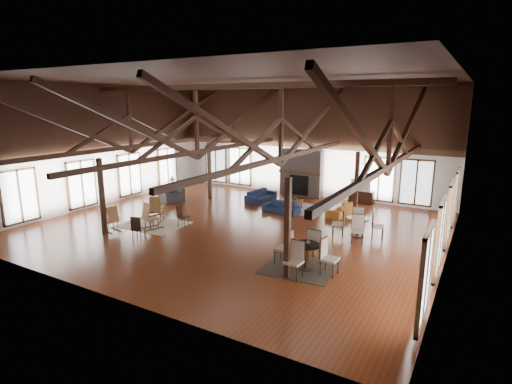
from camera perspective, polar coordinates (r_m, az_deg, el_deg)
The scene contains 31 objects.
floor at distance 16.96m, azimuth -2.69°, elevation -4.94°, with size 16.00×16.00×0.00m, color maroon.
ceiling at distance 16.20m, azimuth -2.92°, elevation 15.75°, with size 16.00×14.00×0.02m, color black.
wall_back at distance 22.48m, azimuth 6.96°, elevation 7.14°, with size 16.00×0.02×6.00m, color white.
wall_front at distance 11.17m, azimuth -22.60°, elevation 0.72°, with size 16.00×0.02×6.00m, color white.
wall_left at distance 21.68m, azimuth -21.00°, elevation 6.20°, with size 0.02×14.00×6.00m, color white.
wall_right at distance 13.78m, azimuth 26.47°, elevation 2.47°, with size 0.02×14.00×6.00m, color white.
roof_truss at distance 16.21m, azimuth -2.84°, elevation 8.77°, with size 15.60×14.07×3.14m.
post_grid at distance 16.57m, azimuth -2.75°, elevation 0.10°, with size 8.16×7.16×3.05m.
fireplace at distance 22.41m, azimuth 6.51°, elevation 2.72°, with size 2.50×0.69×2.60m.
ceiling_fan at distance 15.12m, azimuth -3.29°, elevation 7.37°, with size 1.60×1.60×0.75m.
sofa_navy_front at distance 19.00m, azimuth 3.60°, elevation -2.19°, with size 1.78×0.70×0.52m, color #151F39.
sofa_navy_left at distance 21.23m, azimuth 0.71°, elevation -0.50°, with size 0.78×1.99×0.58m, color #141C37.
sofa_orange at distance 19.00m, azimuth 12.15°, elevation -2.43°, with size 0.73×1.87×0.55m, color #A85F20.
coffee_table at distance 19.87m, azimuth 5.09°, elevation -1.24°, with size 1.21×0.80×0.43m.
vase at distance 19.85m, azimuth 5.54°, elevation -0.79°, with size 0.19×0.19×0.20m, color #B2B2B2.
armchair at distance 21.47m, azimuth -12.04°, elevation -0.40°, with size 1.01×1.16×0.75m, color #2E2D30.
side_table_lamp at distance 22.60m, azimuth -11.82°, elevation 0.45°, with size 0.47×0.47×1.20m.
rocking_chair_a at distance 18.04m, azimuth -14.09°, elevation -2.46°, with size 0.82×1.00×1.14m.
rocking_chair_b at distance 17.02m, azimuth -15.04°, elevation -3.44°, with size 0.69×0.97×1.13m.
rocking_chair_c at distance 17.24m, azimuth -19.91°, elevation -3.71°, with size 0.88×0.60×1.04m.
side_chair_a at distance 17.15m, azimuth -10.64°, elevation -3.08°, with size 0.45×0.45×0.92m.
side_chair_b at distance 15.76m, azimuth -16.63°, elevation -4.75°, with size 0.51×0.51×0.95m.
cafe_table_near at distance 12.72m, azimuth 7.11°, elevation -8.48°, with size 2.14×2.14×1.11m.
cafe_table_far at distance 16.07m, azimuth 14.34°, elevation -4.39°, with size 2.03×2.03×1.04m.
cup_near at distance 12.68m, azimuth 7.48°, elevation -7.14°, with size 0.12×0.12×0.09m, color #B2B2B2.
cup_far at distance 16.09m, azimuth 14.50°, elevation -3.36°, with size 0.11×0.11×0.09m, color #B2B2B2.
tv_console at distance 21.58m, azimuth 14.83°, elevation -0.65°, with size 1.26×0.47×0.63m, color black.
television at distance 21.46m, azimuth 14.81°, elevation 0.98°, with size 1.06×0.14×0.61m, color #B2B2B2.
rug_tan at distance 17.75m, azimuth -14.39°, elevation -4.51°, with size 2.65×2.09×0.01m, color #C9B08B.
rug_navy at distance 20.04m, azimuth 5.57°, elevation -2.20°, with size 2.90×2.18×0.01m, color #181D44.
rug_dark at distance 12.96m, azimuth 6.22°, elevation -10.67°, with size 2.18×1.98×0.01m, color black.
Camera 1 is at (8.76, -13.60, 5.12)m, focal length 28.00 mm.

